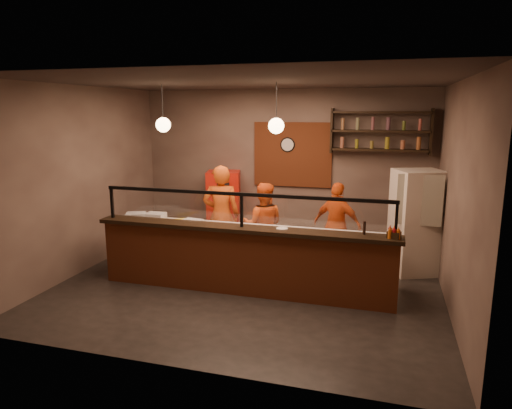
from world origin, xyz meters
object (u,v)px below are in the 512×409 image
(cook_right, at_px, (337,225))
(pizza_dough, at_px, (274,231))
(cook_left, at_px, (221,215))
(red_cooler, at_px, (224,208))
(fridge, at_px, (417,222))
(cook_mid, at_px, (263,225))
(condiment_caddy, at_px, (394,235))
(wall_clock, at_px, (288,145))
(pepper_mill, at_px, (364,228))

(cook_right, bearing_deg, pizza_dough, 72.65)
(cook_right, height_order, pizza_dough, cook_right)
(cook_left, xyz_separation_m, red_cooler, (-0.39, 1.21, -0.14))
(cook_left, xyz_separation_m, fridge, (3.39, 0.49, -0.01))
(cook_mid, bearing_deg, cook_left, -7.01)
(red_cooler, relative_size, condiment_caddy, 9.30)
(fridge, xyz_separation_m, pizza_dough, (-2.21, -1.27, 0.01))
(cook_left, bearing_deg, wall_clock, -136.61)
(wall_clock, relative_size, pepper_mill, 1.59)
(cook_mid, relative_size, cook_right, 1.00)
(wall_clock, xyz_separation_m, condiment_caddy, (2.10, -2.78, -0.99))
(cook_mid, relative_size, red_cooler, 0.99)
(cook_right, height_order, condiment_caddy, cook_right)
(pepper_mill, bearing_deg, cook_left, 155.70)
(cook_right, relative_size, pizza_dough, 2.68)
(cook_left, xyz_separation_m, condiment_caddy, (2.99, -1.26, 0.19))
(cook_right, xyz_separation_m, pizza_dough, (-0.87, -1.23, 0.14))
(condiment_caddy, bearing_deg, cook_right, 118.82)
(wall_clock, height_order, fridge, wall_clock)
(fridge, bearing_deg, red_cooler, 146.64)
(fridge, bearing_deg, cook_right, 158.84)
(wall_clock, xyz_separation_m, cook_right, (1.16, -1.06, -1.33))
(cook_left, distance_m, pepper_mill, 2.85)
(wall_clock, bearing_deg, cook_left, -120.40)
(red_cooler, distance_m, pizza_dough, 2.53)
(pepper_mill, bearing_deg, red_cooler, 141.41)
(cook_left, xyz_separation_m, pizza_dough, (1.18, -0.78, -0.01))
(cook_left, bearing_deg, cook_right, 176.40)
(cook_left, xyz_separation_m, pepper_mill, (2.59, -1.17, 0.24))
(pizza_dough, distance_m, pepper_mill, 1.49)
(pizza_dough, bearing_deg, red_cooler, 128.31)
(pizza_dough, bearing_deg, cook_mid, 115.85)
(cook_right, distance_m, condiment_caddy, 1.99)
(red_cooler, distance_m, pepper_mill, 3.83)
(cook_left, bearing_deg, red_cooler, -88.27)
(condiment_caddy, bearing_deg, red_cooler, 143.91)
(fridge, xyz_separation_m, pepper_mill, (-0.80, -1.66, 0.25))
(cook_right, height_order, red_cooler, red_cooler)
(cook_right, xyz_separation_m, red_cooler, (-2.44, 0.75, 0.01))
(red_cooler, bearing_deg, cook_mid, -59.06)
(red_cooler, xyz_separation_m, pizza_dough, (1.57, -1.98, 0.13))
(wall_clock, distance_m, pepper_mill, 3.32)
(wall_clock, height_order, red_cooler, wall_clock)
(cook_left, distance_m, cook_mid, 0.79)
(cook_right, xyz_separation_m, pepper_mill, (0.54, -1.63, 0.39))
(red_cooler, bearing_deg, pizza_dough, -66.04)
(wall_clock, xyz_separation_m, pizza_dough, (0.29, -2.29, -1.19))
(cook_left, height_order, cook_mid, cook_left)
(wall_clock, xyz_separation_m, fridge, (2.50, -1.03, -1.20))
(cook_mid, relative_size, fridge, 0.85)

